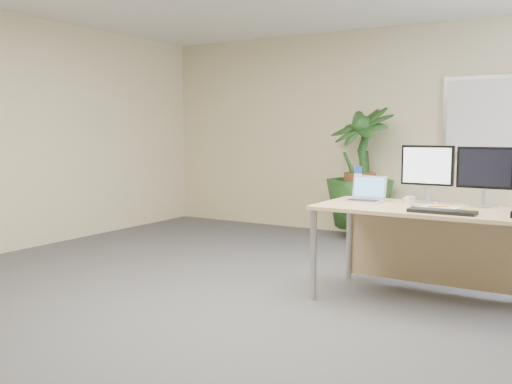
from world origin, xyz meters
The scene contains 14 objects.
floor centered at (0.00, 0.00, 0.00)m, with size 8.00×8.00×0.00m, color #414146.
back_wall centered at (0.00, 4.00, 1.35)m, with size 7.00×0.04×2.70m, color beige.
whiteboard centered at (1.20, 3.97, 1.55)m, with size 1.30×0.04×0.95m.
desk centered at (1.24, 1.38, 0.61)m, with size 2.03×0.87×0.77m.
floor_plant centered at (-0.38, 3.63, 0.75)m, with size 0.84×0.84×1.50m, color #143815.
monitor_left centered at (0.99, 1.57, 1.05)m, with size 0.43×0.20×0.48m.
monitor_right centered at (1.45, 1.53, 1.05)m, with size 0.43×0.19×0.47m.
laptop centered at (0.53, 1.39, 0.83)m, with size 0.30×0.27×0.22m.
keyboard centered at (1.26, 1.00, 0.79)m, with size 0.48×0.16×0.03m, color black.
coffee_mug centered at (0.95, 1.24, 0.82)m, with size 0.11×0.07×0.08m.
spiral_notebook centered at (1.18, 1.27, 0.78)m, with size 0.27×0.20×0.01m, color white.
orange_pen centered at (1.17, 1.24, 0.79)m, with size 0.01×0.01×0.15m, color orange.
yellow_highlighter centered at (1.42, 1.20, 0.78)m, with size 0.02×0.02×0.12m, color yellow.
water_bottle centered at (0.37, 1.61, 0.91)m, with size 0.07×0.07×0.28m.
Camera 1 is at (2.22, -3.23, 1.37)m, focal length 40.00 mm.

